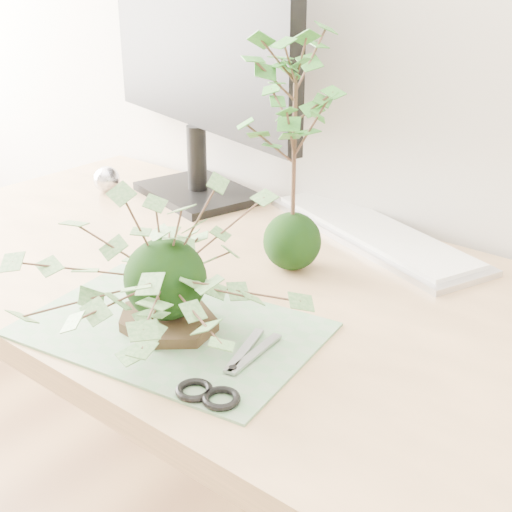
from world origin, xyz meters
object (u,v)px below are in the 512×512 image
at_px(desk, 285,345).
at_px(ivy_kokedama, 163,243).
at_px(keyboard, 373,232).
at_px(maple_kokedama, 295,99).
at_px(monitor, 197,43).

relative_size(desk, ivy_kokedama, 3.97).
bearing_deg(keyboard, ivy_kokedama, -74.83).
height_order(desk, maple_kokedama, maple_kokedama).
distance_m(desk, ivy_kokedama, 0.29).
bearing_deg(keyboard, monitor, -155.14).
xyz_separation_m(maple_kokedama, keyboard, (0.03, 0.20, -0.27)).
relative_size(ivy_kokedama, maple_kokedama, 1.02).
bearing_deg(maple_kokedama, desk, -57.43).
distance_m(desk, maple_kokedama, 0.38).
bearing_deg(desk, maple_kokedama, 122.57).
xyz_separation_m(maple_kokedama, monitor, (-0.37, 0.17, 0.04)).
xyz_separation_m(ivy_kokedama, maple_kokedama, (0.01, 0.27, 0.15)).
xyz_separation_m(desk, ivy_kokedama, (-0.07, -0.19, 0.22)).
height_order(desk, monitor, monitor).
height_order(desk, keyboard, keyboard).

